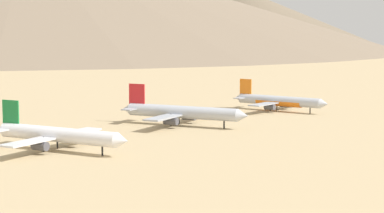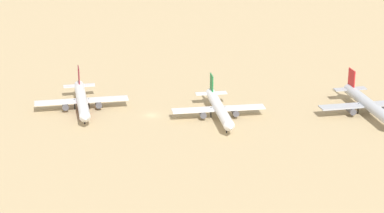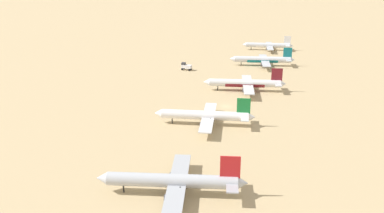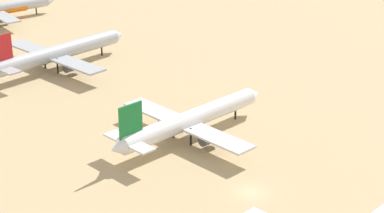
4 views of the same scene
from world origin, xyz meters
name	(u,v)px [view 4 (image 4 of 4)]	position (x,y,z in m)	size (l,w,h in m)	color
ground_plane	(251,192)	(0.00, 0.00, 0.00)	(1800.00, 1800.00, 0.00)	tan
parked_jet_3	(189,120)	(4.25, 20.38, 3.41)	(35.18, 28.66, 10.14)	white
parked_jet_4	(57,53)	(3.52, 66.16, 3.61)	(37.10, 30.31, 10.72)	#B2B7C1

